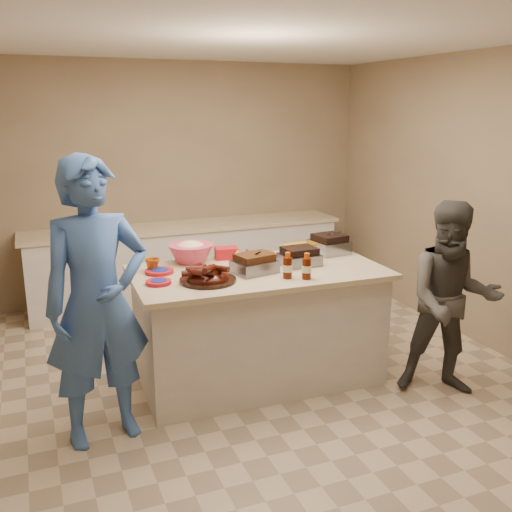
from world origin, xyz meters
name	(u,v)px	position (x,y,z in m)	size (l,w,h in m)	color
room	(260,380)	(0.00, 0.00, 0.00)	(4.50, 5.00, 2.70)	#917A5C
back_counter	(187,263)	(0.00, 2.20, 0.45)	(3.60, 0.64, 0.90)	silver
island	(258,378)	(0.00, 0.05, 0.00)	(1.99, 1.05, 0.94)	silver
rib_platter	(208,281)	(-0.46, -0.11, 0.94)	(0.42, 0.42, 0.17)	#460F06
pulled_pork_tray	(254,273)	(-0.05, -0.02, 0.94)	(0.32, 0.24, 0.10)	#47230F
brisket_tray	(299,265)	(0.37, 0.05, 0.94)	(0.30, 0.25, 0.09)	black
roasting_pan	(329,253)	(0.79, 0.30, 0.94)	(0.29, 0.29, 0.11)	gray
coleslaw_bowl	(191,262)	(-0.43, 0.47, 0.94)	(0.37, 0.37, 0.26)	#C43B57
sausage_plate	(261,258)	(0.16, 0.37, 0.94)	(0.27, 0.27, 0.04)	silver
mac_cheese_dish	(298,252)	(0.55, 0.45, 0.94)	(0.26, 0.19, 0.07)	orange
bbq_bottle_a	(287,278)	(0.12, -0.25, 0.94)	(0.07, 0.07, 0.20)	#3F1002
bbq_bottle_b	(306,279)	(0.24, -0.32, 0.94)	(0.07, 0.07, 0.20)	#3F1002
mustard_bottle	(238,264)	(-0.09, 0.28, 0.94)	(0.04, 0.04, 0.12)	yellow
sauce_bowl	(246,260)	(0.02, 0.35, 0.94)	(0.14, 0.04, 0.14)	silver
plate_stack_large	(160,273)	(-0.75, 0.25, 0.94)	(0.22, 0.22, 0.03)	#A51218
plate_stack_small	(159,284)	(-0.81, -0.03, 0.94)	(0.19, 0.19, 0.03)	#A51218
plastic_cup	(153,271)	(-0.78, 0.31, 0.94)	(0.11, 0.10, 0.11)	#A2420A
basket_stack	(226,258)	(-0.12, 0.47, 0.94)	(0.19, 0.14, 0.10)	#A51218
guest_blue	(107,435)	(-1.29, -0.35, 0.00)	(0.70, 1.92, 0.46)	#3E67B5
guest_gray	(443,390)	(1.30, -0.71, 0.00)	(0.74, 1.52, 0.58)	#494741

